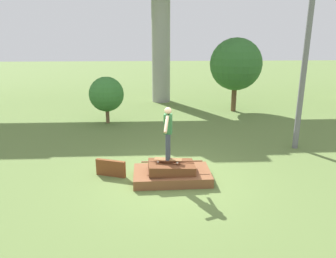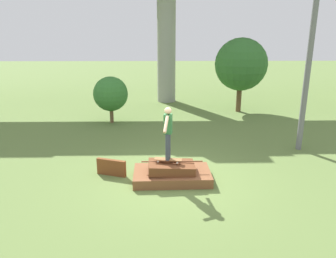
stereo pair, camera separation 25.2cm
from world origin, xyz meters
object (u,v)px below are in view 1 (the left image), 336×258
at_px(tree_behind_left, 236,64).
at_px(utility_pole, 306,56).
at_px(tree_behind_right, 106,94).
at_px(skater, 168,130).
at_px(skateboard, 168,159).

bearing_deg(tree_behind_left, utility_pole, -81.34).
bearing_deg(utility_pole, tree_behind_right, 152.76).
relative_size(skater, tree_behind_right, 0.69).
distance_m(skater, tree_behind_right, 6.98).
bearing_deg(skater, tree_behind_left, 65.05).
relative_size(tree_behind_left, tree_behind_right, 1.78).
distance_m(skateboard, utility_pole, 6.20).
bearing_deg(utility_pole, skater, -151.90).
xyz_separation_m(utility_pole, tree_behind_left, (-0.91, 5.98, -0.86)).
height_order(skater, tree_behind_right, skater).
xyz_separation_m(tree_behind_left, tree_behind_right, (-6.58, -2.13, -1.15)).
distance_m(utility_pole, tree_behind_right, 8.66).
bearing_deg(skateboard, skater, 0.00).
xyz_separation_m(skater, tree_behind_right, (-2.58, 6.48, -0.18)).
distance_m(skater, utility_pole, 5.86).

